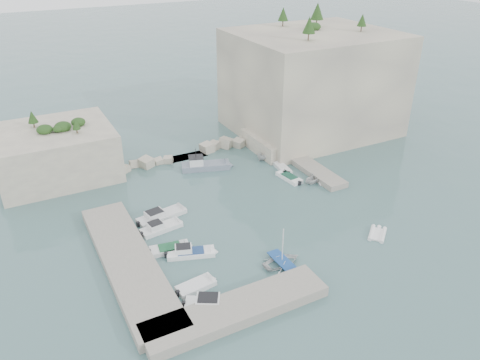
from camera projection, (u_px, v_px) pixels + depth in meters
name	position (u px, v px, depth m)	size (l,w,h in m)	color
ground	(263.00, 222.00, 57.54)	(400.00, 400.00, 0.00)	#486B6C
cliff_east	(312.00, 83.00, 80.99)	(26.00, 22.00, 17.00)	beige
cliff_terrace	(276.00, 142.00, 76.38)	(8.00, 10.00, 2.50)	beige
outcrop_west	(56.00, 152.00, 67.28)	(16.00, 14.00, 7.00)	beige
quay_west	(129.00, 263.00, 49.54)	(5.00, 24.00, 1.10)	#9E9689
quay_south	(237.00, 309.00, 43.40)	(18.00, 4.00, 1.10)	#9E9689
ledge_east	(307.00, 165.00, 70.72)	(3.00, 16.00, 0.80)	#9E9689
breakwater	(188.00, 152.00, 74.03)	(28.00, 3.00, 1.40)	beige
motorboat_a	(162.00, 218.00, 58.36)	(6.86, 2.04, 1.40)	silver
motorboat_b	(162.00, 230.00, 55.98)	(5.47, 1.79, 1.40)	silver
motorboat_c	(170.00, 251.00, 52.30)	(4.83, 1.76, 0.70)	silver
motorboat_d	(191.00, 255.00, 51.58)	(5.74, 1.71, 1.40)	white
motorboat_e	(196.00, 288.00, 46.81)	(4.32, 1.77, 0.70)	silver
motorboat_f	(218.00, 308.00, 44.33)	(6.91, 2.06, 1.40)	white
rowboat	(282.00, 264.00, 50.21)	(3.05, 4.27, 0.88)	white
inflatable_dinghy	(377.00, 235.00, 54.98)	(3.46, 1.68, 0.44)	white
tender_east_a	(313.00, 183.00, 66.52)	(2.85, 3.30, 1.74)	silver
tender_east_b	(289.00, 179.00, 67.45)	(4.73, 1.61, 0.70)	white
tender_east_c	(282.00, 170.00, 70.22)	(4.39, 1.42, 0.70)	silver
tender_east_d	(268.00, 159.00, 73.53)	(1.46, 3.88, 1.50)	silver
work_boat	(206.00, 169.00, 70.51)	(7.89, 2.33, 2.20)	slate
rowboat_mast	(283.00, 245.00, 49.02)	(0.10, 0.10, 4.20)	white
vegetation	(285.00, 27.00, 75.56)	(53.48, 13.88, 13.40)	#1E4219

